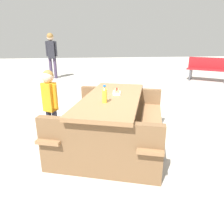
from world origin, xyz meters
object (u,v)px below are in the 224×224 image
object	(u,v)px
child_in_coat	(50,97)
park_bench_near	(209,69)
bystander_adult	(51,50)
soda_bottle	(105,95)
picnic_table	(112,117)
hotdog_tray	(117,92)

from	to	relation	value
child_in_coat	park_bench_near	bearing A→B (deg)	-49.71
bystander_adult	soda_bottle	bearing A→B (deg)	-165.75
park_bench_near	soda_bottle	bearing A→B (deg)	138.34
picnic_table	soda_bottle	world-z (taller)	soda_bottle
child_in_coat	bystander_adult	world-z (taller)	bystander_adult
hotdog_tray	bystander_adult	distance (m)	5.92
park_bench_near	bystander_adult	bearing A→B (deg)	77.62
soda_bottle	hotdog_tray	distance (m)	0.46
picnic_table	child_in_coat	bearing A→B (deg)	73.57
park_bench_near	bystander_adult	xyz separation A→B (m)	(1.27, 5.79, 0.64)
hotdog_tray	child_in_coat	bearing A→B (deg)	82.96
soda_bottle	park_bench_near	bearing A→B (deg)	-41.66
picnic_table	hotdog_tray	xyz separation A→B (m)	(0.14, -0.09, 0.34)
picnic_table	park_bench_near	distance (m)	6.12
picnic_table	hotdog_tray	size ratio (longest dim) A/B	10.92
park_bench_near	child_in_coat	bearing A→B (deg)	130.29
picnic_table	bystander_adult	distance (m)	6.06
soda_bottle	park_bench_near	xyz separation A→B (m)	(4.78, -4.26, -0.40)
picnic_table	child_in_coat	distance (m)	0.96
hotdog_tray	soda_bottle	bearing A→B (deg)	152.52
child_in_coat	picnic_table	bearing A→B (deg)	-106.43
hotdog_tray	child_in_coat	xyz separation A→B (m)	(0.12, 0.98, -0.08)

